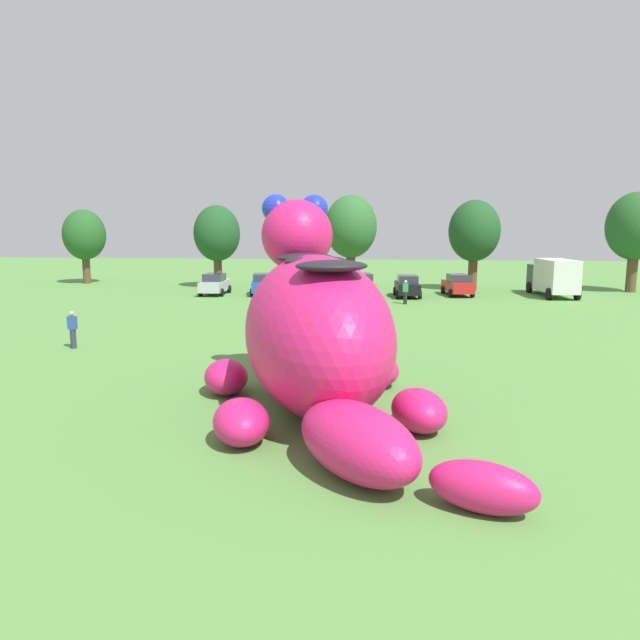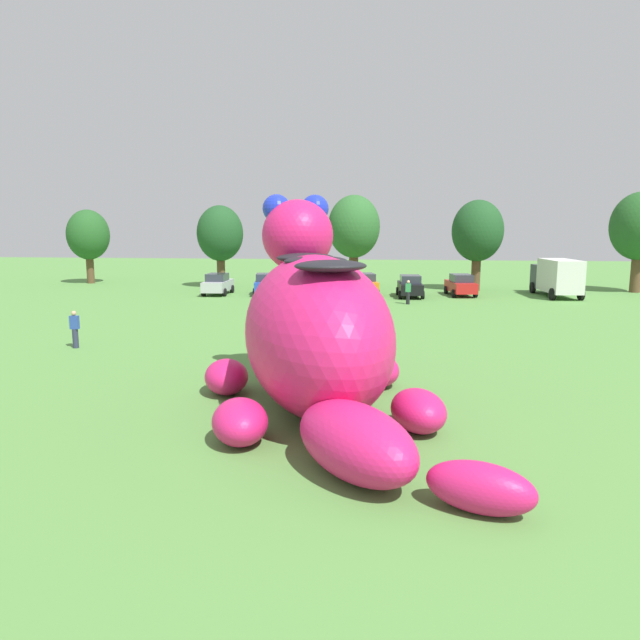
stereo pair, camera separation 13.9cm
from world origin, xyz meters
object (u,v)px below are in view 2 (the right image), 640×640
object	(u,v)px
car_black	(410,286)
spectator_mid_field	(408,292)
giant_inflatable_creature	(317,332)
car_yellow	(317,283)
car_blue	(266,284)
spectator_by_cars	(75,329)
car_silver	(218,284)
box_truck	(557,276)
spectator_near_inflatable	(343,291)
car_orange	(364,284)
car_red	(461,285)

from	to	relation	value
car_black	spectator_mid_field	size ratio (longest dim) A/B	2.45
giant_inflatable_creature	car_black	size ratio (longest dim) A/B	2.80
car_yellow	spectator_mid_field	world-z (taller)	car_yellow
car_blue	spectator_by_cars	world-z (taller)	car_blue
car_silver	spectator_by_cars	bearing A→B (deg)	-90.88
box_truck	spectator_mid_field	xyz separation A→B (m)	(-11.72, -5.98, -0.75)
car_yellow	spectator_mid_field	size ratio (longest dim) A/B	2.56
car_yellow	spectator_near_inflatable	distance (m)	5.69
car_yellow	box_truck	size ratio (longest dim) A/B	0.67
giant_inflatable_creature	spectator_by_cars	distance (m)	14.34
giant_inflatable_creature	car_silver	size ratio (longest dim) A/B	2.82
spectator_mid_field	car_orange	bearing A→B (deg)	120.30
car_orange	spectator_mid_field	distance (m)	6.64
car_orange	car_black	bearing A→B (deg)	-21.33
box_truck	spectator_near_inflatable	world-z (taller)	box_truck
car_silver	box_truck	size ratio (longest dim) A/B	0.64
car_yellow	spectator_near_inflatable	bearing A→B (deg)	-63.41
car_orange	spectator_near_inflatable	xyz separation A→B (m)	(-1.33, -5.19, -0.01)
car_yellow	car_orange	size ratio (longest dim) A/B	1.00
car_yellow	car_red	xyz separation A→B (m)	(11.56, 0.09, 0.00)
car_blue	car_orange	xyz separation A→B (m)	(7.92, 1.10, 0.00)
car_silver	spectator_near_inflatable	xyz separation A→B (m)	(10.49, -3.67, -0.01)
spectator_mid_field	spectator_by_cars	xyz separation A→B (m)	(-15.49, -16.92, 0.00)
car_orange	box_truck	world-z (taller)	box_truck
car_orange	car_black	size ratio (longest dim) A/B	1.04
spectator_mid_field	spectator_by_cars	size ratio (longest dim) A/B	1.00
car_red	spectator_near_inflatable	bearing A→B (deg)	-150.10
spectator_near_inflatable	spectator_mid_field	world-z (taller)	same
car_silver	car_yellow	bearing A→B (deg)	10.13
car_yellow	car_orange	bearing A→B (deg)	1.47
car_orange	car_yellow	bearing A→B (deg)	-178.53
car_red	spectator_near_inflatable	xyz separation A→B (m)	(-9.02, -5.18, -0.01)
spectator_by_cars	spectator_mid_field	bearing A→B (deg)	47.54
box_truck	spectator_by_cars	bearing A→B (deg)	-139.90
car_silver	spectator_mid_field	size ratio (longest dim) A/B	2.43
giant_inflatable_creature	spectator_by_cars	size ratio (longest dim) A/B	6.86
box_truck	spectator_mid_field	bearing A→B (deg)	-152.94
car_silver	car_yellow	size ratio (longest dim) A/B	0.95
spectator_mid_field	car_blue	bearing A→B (deg)	157.67
box_truck	spectator_by_cars	size ratio (longest dim) A/B	3.82
car_orange	car_black	xyz separation A→B (m)	(3.63, -1.42, 0.00)
car_yellow	spectator_by_cars	distance (m)	24.02
car_yellow	car_red	world-z (taller)	same
box_truck	car_silver	bearing A→B (deg)	-176.23
car_orange	spectator_near_inflatable	distance (m)	5.36
box_truck	spectator_near_inflatable	xyz separation A→B (m)	(-16.39, -5.44, -0.75)
car_red	box_truck	xyz separation A→B (m)	(7.38, 0.26, 0.74)
spectator_near_inflatable	spectator_by_cars	world-z (taller)	same
spectator_near_inflatable	box_truck	bearing A→B (deg)	18.37
car_black	car_red	distance (m)	4.29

